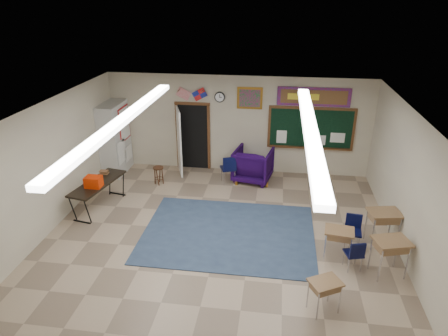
# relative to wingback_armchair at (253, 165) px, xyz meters

# --- Properties ---
(floor) EXTENTS (9.00, 9.00, 0.00)m
(floor) POSITION_rel_wingback_armchair_xyz_m (-0.55, -3.81, -0.50)
(floor) COLOR tan
(floor) RESTS_ON ground
(back_wall) EXTENTS (8.00, 0.04, 3.00)m
(back_wall) POSITION_rel_wingback_armchair_xyz_m (-0.55, 0.69, 1.00)
(back_wall) COLOR beige
(back_wall) RESTS_ON floor
(left_wall) EXTENTS (0.04, 9.00, 3.00)m
(left_wall) POSITION_rel_wingback_armchair_xyz_m (-4.55, -3.81, 1.00)
(left_wall) COLOR beige
(left_wall) RESTS_ON floor
(right_wall) EXTENTS (0.04, 9.00, 3.00)m
(right_wall) POSITION_rel_wingback_armchair_xyz_m (3.45, -3.81, 1.00)
(right_wall) COLOR beige
(right_wall) RESTS_ON floor
(ceiling) EXTENTS (8.00, 9.00, 0.04)m
(ceiling) POSITION_rel_wingback_armchair_xyz_m (-0.55, -3.81, 2.50)
(ceiling) COLOR beige
(ceiling) RESTS_ON back_wall
(area_rug) EXTENTS (4.00, 3.00, 0.02)m
(area_rug) POSITION_rel_wingback_armchair_xyz_m (-0.35, -3.01, -0.49)
(area_rug) COLOR #354965
(area_rug) RESTS_ON floor
(fluorescent_strips) EXTENTS (3.86, 6.00, 0.10)m
(fluorescent_strips) POSITION_rel_wingback_armchair_xyz_m (-0.55, -3.81, 2.44)
(fluorescent_strips) COLOR white
(fluorescent_strips) RESTS_ON ceiling
(doorway) EXTENTS (1.10, 0.89, 2.16)m
(doorway) POSITION_rel_wingback_armchair_xyz_m (-2.05, 0.54, 0.56)
(doorway) COLOR black
(doorway) RESTS_ON back_wall
(chalkboard) EXTENTS (2.55, 0.14, 1.30)m
(chalkboard) POSITION_rel_wingback_armchair_xyz_m (1.65, 0.65, 0.97)
(chalkboard) COLOR #573118
(chalkboard) RESTS_ON back_wall
(bulletin_board) EXTENTS (2.10, 0.05, 0.55)m
(bulletin_board) POSITION_rel_wingback_armchair_xyz_m (1.65, 0.65, 1.95)
(bulletin_board) COLOR #B70F1E
(bulletin_board) RESTS_ON back_wall
(framed_art_print) EXTENTS (0.75, 0.05, 0.65)m
(framed_art_print) POSITION_rel_wingback_armchair_xyz_m (-0.20, 0.65, 1.85)
(framed_art_print) COLOR #97641D
(framed_art_print) RESTS_ON back_wall
(wall_clock) EXTENTS (0.32, 0.05, 0.32)m
(wall_clock) POSITION_rel_wingback_armchair_xyz_m (-1.10, 0.65, 1.85)
(wall_clock) COLOR black
(wall_clock) RESTS_ON back_wall
(wall_flags) EXTENTS (1.16, 0.06, 0.70)m
(wall_flags) POSITION_rel_wingback_armchair_xyz_m (-1.95, 0.63, 1.98)
(wall_flags) COLOR red
(wall_flags) RESTS_ON back_wall
(storage_cabinet) EXTENTS (0.59, 1.25, 2.20)m
(storage_cabinet) POSITION_rel_wingback_armchair_xyz_m (-4.26, 0.04, 0.60)
(storage_cabinet) COLOR #BBBBB6
(storage_cabinet) RESTS_ON floor
(wingback_armchair) EXTENTS (1.25, 1.27, 0.99)m
(wingback_armchair) POSITION_rel_wingback_armchair_xyz_m (0.00, 0.00, 0.00)
(wingback_armchair) COLOR #190533
(wingback_armchair) RESTS_ON floor
(student_chair_reading) EXTENTS (0.57, 0.57, 0.88)m
(student_chair_reading) POSITION_rel_wingback_armchair_xyz_m (-0.71, -0.29, -0.05)
(student_chair_reading) COLOR black
(student_chair_reading) RESTS_ON floor
(student_chair_desk_a) EXTENTS (0.43, 0.43, 0.70)m
(student_chair_desk_a) POSITION_rel_wingback_armchair_xyz_m (2.33, -3.95, -0.14)
(student_chair_desk_a) COLOR black
(student_chair_desk_a) RESTS_ON floor
(student_chair_desk_b) EXTENTS (0.43, 0.43, 0.77)m
(student_chair_desk_b) POSITION_rel_wingback_armchair_xyz_m (2.43, -3.19, -0.11)
(student_chair_desk_b) COLOR black
(student_chair_desk_b) RESTS_ON floor
(student_desk_front_left) EXTENTS (0.65, 0.52, 0.71)m
(student_desk_front_left) POSITION_rel_wingback_armchair_xyz_m (2.06, -3.66, -0.10)
(student_desk_front_left) COLOR brown
(student_desk_front_left) RESTS_ON floor
(student_desk_front_right) EXTENTS (0.77, 0.64, 0.82)m
(student_desk_front_right) POSITION_rel_wingback_armchair_xyz_m (3.10, -2.95, -0.03)
(student_desk_front_right) COLOR brown
(student_desk_front_right) RESTS_ON floor
(student_desk_back_left) EXTENTS (0.67, 0.61, 0.65)m
(student_desk_back_left) POSITION_rel_wingback_armchair_xyz_m (1.64, -5.25, -0.13)
(student_desk_back_left) COLOR brown
(student_desk_back_left) RESTS_ON floor
(student_desk_back_right) EXTENTS (0.79, 0.67, 0.81)m
(student_desk_back_right) POSITION_rel_wingback_armchair_xyz_m (2.99, -4.04, -0.04)
(student_desk_back_right) COLOR brown
(student_desk_back_right) RESTS_ON floor
(folding_table) EXTENTS (0.93, 1.86, 1.01)m
(folding_table) POSITION_rel_wingback_armchair_xyz_m (-3.85, -2.27, -0.09)
(folding_table) COLOR black
(folding_table) RESTS_ON floor
(wooden_stool) EXTENTS (0.30, 0.30, 0.54)m
(wooden_stool) POSITION_rel_wingback_armchair_xyz_m (-2.73, -0.67, -0.22)
(wooden_stool) COLOR #432314
(wooden_stool) RESTS_ON floor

